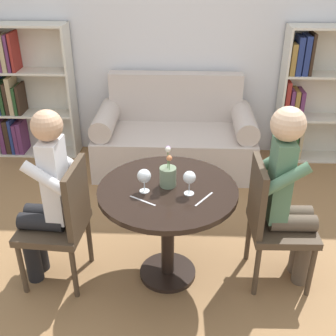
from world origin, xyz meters
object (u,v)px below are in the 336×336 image
at_px(couch, 175,138).
at_px(person_right, 289,194).
at_px(chair_left, 62,219).
at_px(wine_glass_left, 144,177).
at_px(wine_glass_right, 189,178).
at_px(bookshelf_right, 310,97).
at_px(person_left, 46,197).
at_px(bookshelf_left, 21,93).
at_px(chair_right, 272,219).
at_px(flower_vase, 168,175).

relative_size(couch, person_right, 1.25).
height_order(chair_left, wine_glass_left, chair_left).
bearing_deg(wine_glass_left, wine_glass_right, -3.33).
bearing_deg(bookshelf_right, person_left, -137.83).
relative_size(couch, wine_glass_left, 10.29).
xyz_separation_m(bookshelf_left, person_right, (2.42, -1.91, 0.00)).
relative_size(chair_right, person_left, 0.72).
height_order(person_right, flower_vase, person_right).
xyz_separation_m(bookshelf_left, chair_left, (0.95, -1.98, -0.19)).
height_order(bookshelf_right, wine_glass_left, bookshelf_right).
distance_m(couch, chair_right, 1.80).
bearing_deg(chair_left, chair_right, 96.91).
bearing_deg(wine_glass_right, bookshelf_left, 131.79).
height_order(chair_left, flower_vase, flower_vase).
xyz_separation_m(wine_glass_left, flower_vase, (0.15, 0.08, -0.03)).
bearing_deg(bookshelf_left, chair_right, -39.35).
distance_m(person_right, wine_glass_left, 0.94).
bearing_deg(bookshelf_right, wine_glass_right, -122.31).
bearing_deg(chair_left, person_right, 96.90).
bearing_deg(couch, wine_glass_left, -94.85).
xyz_separation_m(bookshelf_right, wine_glass_right, (-1.26, -1.99, 0.15)).
xyz_separation_m(bookshelf_right, person_left, (-2.18, -1.98, -0.02)).
xyz_separation_m(chair_left, chair_right, (1.39, 0.07, 0.00)).
bearing_deg(chair_right, flower_vase, 86.81).
bearing_deg(person_left, wine_glass_left, 94.05).
distance_m(couch, person_right, 1.86).
height_order(couch, chair_left, couch).
bearing_deg(chair_right, wine_glass_left, 92.40).
relative_size(bookshelf_right, person_right, 1.10).
distance_m(chair_left, wine_glass_left, 0.64).
height_order(bookshelf_right, flower_vase, bookshelf_right).
height_order(wine_glass_right, flower_vase, flower_vase).
xyz_separation_m(chair_right, flower_vase, (-0.69, 0.02, 0.31)).
bearing_deg(chair_left, person_left, -92.75).
bearing_deg(bookshelf_right, bookshelf_left, -179.91).
bearing_deg(bookshelf_left, wine_glass_left, -52.82).
relative_size(chair_right, person_right, 0.71).
relative_size(person_right, wine_glass_right, 8.07).
distance_m(bookshelf_left, person_left, 2.15).
bearing_deg(chair_left, wine_glass_left, 95.16).
height_order(chair_left, wine_glass_right, chair_left).
relative_size(bookshelf_left, chair_right, 1.56).
distance_m(chair_right, wine_glass_right, 0.66).
bearing_deg(person_left, chair_left, 87.25).
distance_m(bookshelf_right, wine_glass_left, 2.51).
xyz_separation_m(couch, person_left, (-0.78, -1.71, 0.35)).
xyz_separation_m(bookshelf_right, chair_right, (-0.70, -1.92, -0.19)).
relative_size(bookshelf_left, chair_left, 1.56).
relative_size(chair_left, person_left, 0.72).
bearing_deg(couch, person_left, -114.70).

